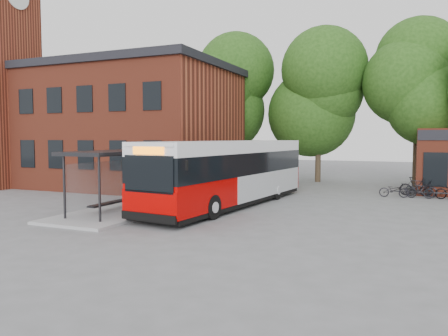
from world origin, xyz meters
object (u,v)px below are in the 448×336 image
at_px(bicycle_1, 416,187).
at_px(bicycle_2, 421,189).
at_px(bicycle_0, 394,190).
at_px(bus_shelter, 118,182).
at_px(bicycle_3, 420,191).
at_px(city_bus, 230,173).

xyz_separation_m(bicycle_1, bicycle_2, (0.28, -0.26, -0.08)).
distance_m(bicycle_0, bicycle_1, 1.66).
xyz_separation_m(bus_shelter, bicycle_2, (12.78, 11.72, -0.98)).
bearing_deg(bicycle_3, bicycle_1, 13.98).
height_order(bicycle_0, bicycle_1, bicycle_1).
relative_size(city_bus, bicycle_1, 7.02).
xyz_separation_m(city_bus, bicycle_0, (7.55, 6.63, -1.22)).
bearing_deg(bicycle_1, bicycle_3, -164.93).
distance_m(bicycle_2, bicycle_3, 0.81).
distance_m(city_bus, bicycle_2, 11.80).
bearing_deg(city_bus, bicycle_0, 47.61).
bearing_deg(bicycle_2, bus_shelter, 146.40).
distance_m(bus_shelter, bicycle_1, 17.34).
distance_m(city_bus, bicycle_0, 10.12).
relative_size(bicycle_1, bicycle_2, 1.02).
bearing_deg(bicycle_2, city_bus, 143.74).
bearing_deg(bicycle_1, bicycle_0, 138.60).
relative_size(bus_shelter, bicycle_2, 3.88).
relative_size(city_bus, bicycle_2, 7.17).
height_order(bus_shelter, bicycle_2, bus_shelter).
distance_m(bus_shelter, bicycle_3, 16.78).
distance_m(city_bus, bicycle_3, 11.24).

